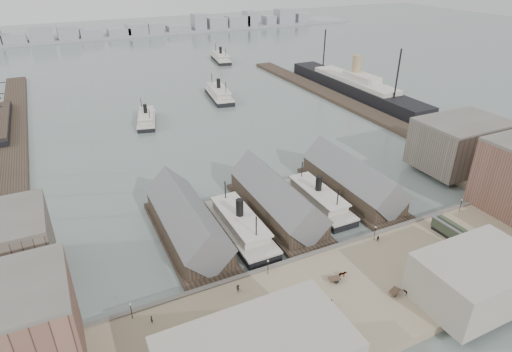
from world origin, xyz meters
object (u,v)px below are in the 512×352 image
tram (450,230)px  ferry_docked_west (240,225)px  horse_cart_center (340,276)px  horse_cart_left (170,338)px  horse_cart_right (403,291)px  ocean_steamer (355,86)px

tram → ferry_docked_west: bearing=147.6°
ferry_docked_west → horse_cart_center: (11.50, -28.11, 0.24)m
horse_cart_left → horse_cart_right: horse_cart_right is taller
tram → horse_cart_right: 27.29m
tram → horse_cart_right: tram is taller
tram → horse_cart_right: bearing=-158.8°
ocean_steamer → tram: bearing=-117.0°
ocean_steamer → horse_cart_right: 152.18m
horse_cart_left → horse_cart_right: size_ratio=0.95×
tram → horse_cart_center: (-34.39, -0.89, -1.12)m
tram → horse_cart_center: tram is taller
ocean_steamer → horse_cart_left: ocean_steamer is taller
ferry_docked_west → tram: (45.89, -27.22, 1.36)m
horse_cart_left → horse_cart_right: (47.60, -9.24, 0.02)m
ferry_docked_west → horse_cart_left: ferry_docked_west is taller
ocean_steamer → horse_cart_center: ocean_steamer is taller
ocean_steamer → horse_cart_left: size_ratio=21.75×
ferry_docked_west → horse_cart_left: (-26.82, -28.60, 0.26)m
horse_cart_right → tram: bearing=-87.1°
horse_cart_left → ferry_docked_west: bearing=-43.5°
tram → horse_cart_right: (-25.11, -10.62, -1.08)m
ferry_docked_west → tram: size_ratio=2.89×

